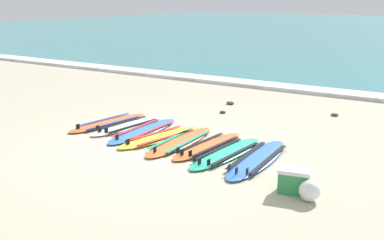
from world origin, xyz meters
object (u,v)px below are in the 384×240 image
(surfboard_7, at_px, (257,159))
(cooler_box, at_px, (294,180))
(surfboard_2, at_px, (144,131))
(surfboard_3, at_px, (160,137))
(surfboard_6, at_px, (227,153))
(beach_ball, at_px, (310,191))
(surfboard_1, at_px, (128,126))
(surfboard_0, at_px, (109,123))
(surfboard_5, at_px, (208,146))
(surfboard_4, at_px, (180,141))

(surfboard_7, xyz_separation_m, cooler_box, (1.00, -0.96, 0.16))
(surfboard_7, bearing_deg, surfboard_2, 173.41)
(surfboard_3, xyz_separation_m, surfboard_6, (1.63, -0.15, 0.00))
(cooler_box, height_order, beach_ball, cooler_box)
(surfboard_2, height_order, surfboard_6, same)
(surfboard_7, bearing_deg, surfboard_1, 172.36)
(surfboard_2, distance_m, beach_ball, 4.37)
(surfboard_0, xyz_separation_m, surfboard_1, (0.54, 0.03, 0.00))
(surfboard_1, distance_m, surfboard_2, 0.56)
(surfboard_3, xyz_separation_m, cooler_box, (3.25, -1.10, 0.16))
(cooler_box, bearing_deg, surfboard_0, 164.24)
(surfboard_1, xyz_separation_m, surfboard_6, (2.75, -0.47, -0.00))
(beach_ball, bearing_deg, surfboard_6, 149.77)
(surfboard_1, bearing_deg, surfboard_3, -15.56)
(surfboard_1, xyz_separation_m, surfboard_5, (2.25, -0.29, -0.00))
(surfboard_4, distance_m, surfboard_5, 0.62)
(surfboard_0, distance_m, surfboard_6, 3.32)
(surfboard_5, relative_size, beach_ball, 6.85)
(surfboard_1, xyz_separation_m, surfboard_2, (0.54, -0.13, -0.00))
(surfboard_3, xyz_separation_m, beach_ball, (3.54, -1.27, 0.12))
(cooler_box, bearing_deg, surfboard_1, 162.03)
(surfboard_6, bearing_deg, surfboard_1, 170.38)
(surfboard_7, bearing_deg, cooler_box, -43.94)
(surfboard_4, bearing_deg, surfboard_2, 169.09)
(surfboard_2, height_order, cooler_box, cooler_box)
(surfboard_4, distance_m, surfboard_7, 1.74)
(surfboard_3, relative_size, surfboard_7, 0.94)
(surfboard_7, bearing_deg, surfboard_5, 171.58)
(surfboard_0, bearing_deg, surfboard_1, 3.29)
(surfboard_1, xyz_separation_m, beach_ball, (4.66, -1.58, 0.12))
(surfboard_5, relative_size, surfboard_6, 0.95)
(surfboard_6, relative_size, surfboard_7, 0.95)
(surfboard_6, bearing_deg, cooler_box, -30.45)
(surfboard_3, distance_m, surfboard_7, 2.25)
(surfboard_4, height_order, surfboard_6, same)
(surfboard_1, xyz_separation_m, surfboard_7, (3.36, -0.45, -0.00))
(surfboard_2, distance_m, surfboard_3, 0.60)
(surfboard_4, xyz_separation_m, surfboard_7, (1.73, -0.12, 0.00))
(surfboard_6, relative_size, beach_ball, 7.18)
(surfboard_3, distance_m, cooler_box, 3.43)
(surfboard_0, distance_m, surfboard_3, 1.68)
(surfboard_0, bearing_deg, surfboard_4, -7.96)
(surfboard_3, relative_size, beach_ball, 7.10)
(surfboard_1, bearing_deg, beach_ball, -18.72)
(beach_ball, bearing_deg, surfboard_4, 157.66)
(surfboard_0, xyz_separation_m, cooler_box, (4.91, -1.38, 0.16))
(surfboard_3, distance_m, beach_ball, 3.77)
(surfboard_6, bearing_deg, beach_ball, -30.23)
(surfboard_3, relative_size, surfboard_5, 1.04)
(surfboard_0, bearing_deg, surfboard_5, -5.22)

